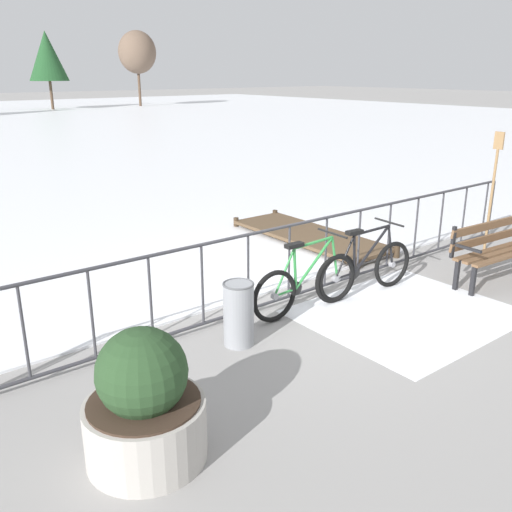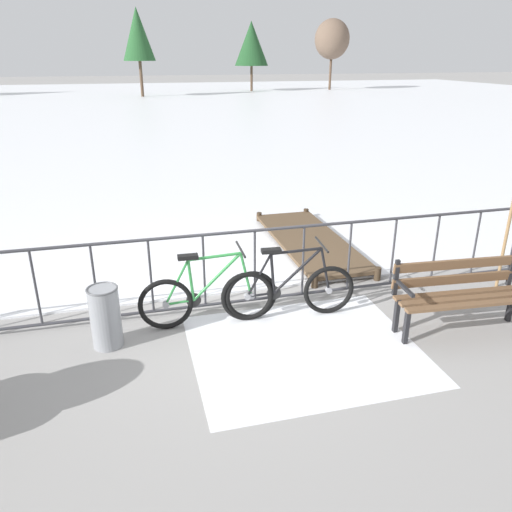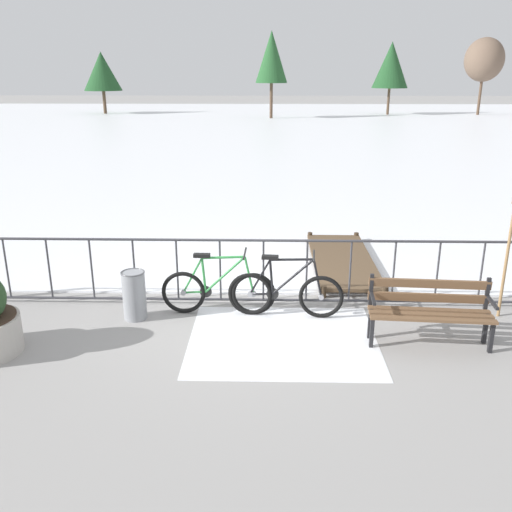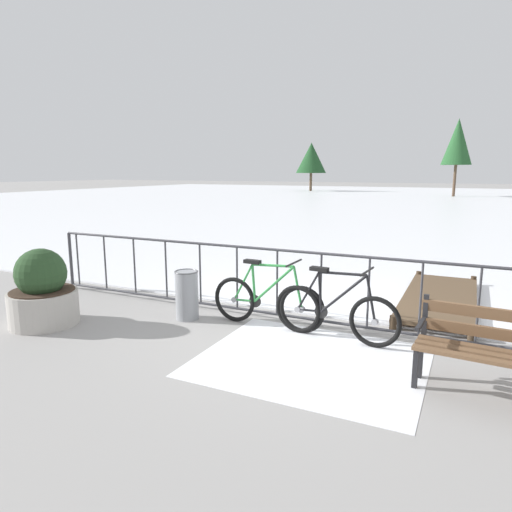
# 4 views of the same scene
# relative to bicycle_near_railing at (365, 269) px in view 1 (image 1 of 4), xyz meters

# --- Properties ---
(ground_plane) EXTENTS (160.00, 160.00, 0.00)m
(ground_plane) POSITION_rel_bicycle_near_railing_xyz_m (-0.66, 0.42, -0.37)
(ground_plane) COLOR gray
(snow_patch) EXTENTS (2.54, 2.15, 0.01)m
(snow_patch) POSITION_rel_bicycle_near_railing_xyz_m (-0.04, -0.78, -0.36)
(snow_patch) COLOR white
(snow_patch) RESTS_ON ground
(railing_fence) EXTENTS (9.06, 0.06, 1.07)m
(railing_fence) POSITION_rel_bicycle_near_railing_xyz_m (-0.66, 0.42, 0.19)
(railing_fence) COLOR #38383D
(railing_fence) RESTS_ON ground
(bicycle_near_railing) EXTENTS (1.71, 0.52, 0.97)m
(bicycle_near_railing) POSITION_rel_bicycle_near_railing_xyz_m (0.00, 0.00, 0.00)
(bicycle_near_railing) COLOR black
(bicycle_near_railing) RESTS_ON ground
(bicycle_second) EXTENTS (1.71, 0.52, 0.97)m
(bicycle_second) POSITION_rel_bicycle_near_railing_xyz_m (-1.00, 0.07, 0.00)
(bicycle_second) COLOR black
(bicycle_second) RESTS_ON ground
(park_bench) EXTENTS (1.63, 0.60, 0.89)m
(park_bench) POSITION_rel_bicycle_near_railing_xyz_m (1.89, -0.77, 0.14)
(park_bench) COLOR brown
(park_bench) RESTS_ON ground
(planter_with_shrub) EXTENTS (0.95, 0.95, 1.11)m
(planter_with_shrub) POSITION_rel_bicycle_near_railing_xyz_m (-3.92, -1.22, 0.10)
(planter_with_shrub) COLOR #ADA8A0
(planter_with_shrub) RESTS_ON ground
(trash_bin) EXTENTS (0.35, 0.35, 0.73)m
(trash_bin) POSITION_rel_bicycle_near_railing_xyz_m (-2.21, -0.12, 0.00)
(trash_bin) COLOR gray
(trash_bin) RESTS_ON ground
(oar_upright) EXTENTS (0.04, 0.16, 1.98)m
(oar_upright) POSITION_rel_bicycle_near_railing_xyz_m (3.19, 0.08, 0.77)
(oar_upright) COLOR #937047
(oar_upright) RESTS_ON ground
(wooden_dock) EXTENTS (1.10, 3.20, 0.20)m
(wooden_dock) POSITION_rel_bicycle_near_railing_xyz_m (1.13, 2.27, -0.25)
(wooden_dock) COLOR brown
(wooden_dock) RESTS_ON ground
(tree_far_west) EXTENTS (2.96, 2.96, 5.83)m
(tree_far_west) POSITION_rel_bicycle_near_railing_xyz_m (9.76, 40.76, 3.62)
(tree_far_west) COLOR brown
(tree_far_west) RESTS_ON ground
(tree_centre) EXTENTS (3.15, 3.15, 6.14)m
(tree_centre) POSITION_rel_bicycle_near_railing_xyz_m (17.30, 40.64, 4.03)
(tree_centre) COLOR brown
(tree_centre) RESTS_ON ground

